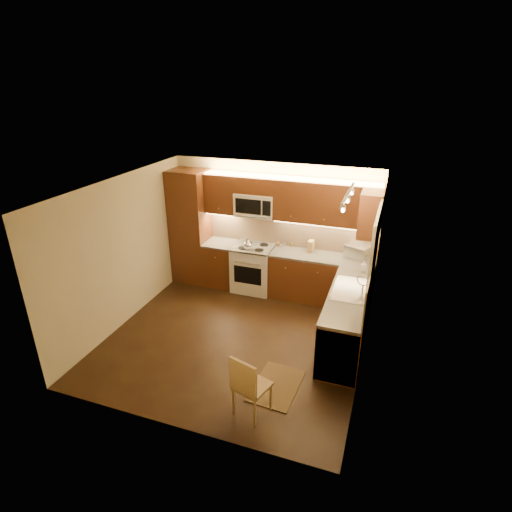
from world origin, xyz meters
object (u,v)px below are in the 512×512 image
at_px(knife_block, 311,246).
at_px(sink, 351,286).
at_px(dining_chair, 252,384).
at_px(kettle, 247,244).
at_px(soap_bottle, 364,266).
at_px(toaster_oven, 357,252).
at_px(stove, 253,268).
at_px(microwave, 256,205).

bearing_deg(knife_block, sink, -50.74).
bearing_deg(knife_block, dining_chair, -85.70).
relative_size(kettle, soap_bottle, 1.25).
distance_m(sink, knife_block, 1.58).
distance_m(kettle, toaster_oven, 2.03).
distance_m(stove, knife_block, 1.23).
xyz_separation_m(kettle, knife_block, (1.15, 0.32, -0.02)).
bearing_deg(sink, knife_block, 125.15).
xyz_separation_m(stove, microwave, (0.00, 0.14, 1.26)).
bearing_deg(microwave, sink, -32.21).
bearing_deg(stove, dining_chair, -70.64).
relative_size(stove, microwave, 1.21).
xyz_separation_m(stove, kettle, (-0.06, -0.15, 0.56)).
bearing_deg(stove, microwave, 90.00).
relative_size(toaster_oven, dining_chair, 0.46).
bearing_deg(microwave, kettle, -102.17).
relative_size(microwave, toaster_oven, 1.88).
xyz_separation_m(stove, soap_bottle, (2.11, -0.34, 0.52)).
bearing_deg(kettle, sink, -30.78).
relative_size(microwave, kettle, 3.63).
bearing_deg(knife_block, toaster_oven, 3.57).
distance_m(stove, kettle, 0.59).
bearing_deg(dining_chair, sink, 82.98).
relative_size(kettle, knife_block, 0.96).
bearing_deg(dining_chair, knife_block, 107.26).
distance_m(stove, microwave, 1.27).
height_order(knife_block, soap_bottle, knife_block).
bearing_deg(soap_bottle, dining_chair, -117.42).
distance_m(microwave, soap_bottle, 2.29).
relative_size(stove, sink, 1.07).
xyz_separation_m(stove, dining_chair, (1.10, -3.13, -0.02)).
distance_m(sink, kettle, 2.28).
relative_size(stove, kettle, 4.40).
bearing_deg(sink, microwave, 147.79).
relative_size(microwave, soap_bottle, 4.53).
distance_m(kettle, soap_bottle, 2.18).
bearing_deg(soap_bottle, toaster_oven, 101.06).
relative_size(knife_block, dining_chair, 0.25).
relative_size(knife_block, soap_bottle, 1.30).
xyz_separation_m(toaster_oven, dining_chair, (-0.84, -3.29, -0.58)).
bearing_deg(toaster_oven, stove, -154.03).
bearing_deg(toaster_oven, soap_bottle, -50.04).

